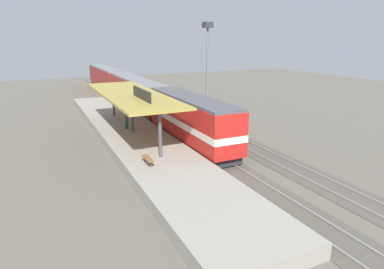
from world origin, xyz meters
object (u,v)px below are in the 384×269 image
object	(u,v)px
platform_bench	(148,159)
passenger_carriage_rear	(106,78)
person_waiting	(126,120)
locomotive	(191,120)
passenger_carriage_front	(136,93)
light_mast	(207,49)

from	to	relation	value
platform_bench	passenger_carriage_rear	xyz separation A→B (m)	(6.00, 44.28, 0.97)
passenger_carriage_rear	person_waiting	distance (m)	34.21
locomotive	person_waiting	xyz separation A→B (m)	(-4.83, 4.94, -0.56)
passenger_carriage_front	person_waiting	bearing A→B (deg)	-110.30
platform_bench	passenger_carriage_rear	world-z (taller)	passenger_carriage_rear
passenger_carriage_front	passenger_carriage_rear	size ratio (longest dim) A/B	1.00
locomotive	light_mast	distance (m)	15.23
light_mast	person_waiting	distance (m)	15.72
passenger_carriage_front	person_waiting	xyz separation A→B (m)	(-4.83, -13.06, -0.46)
passenger_carriage_rear	light_mast	world-z (taller)	light_mast
platform_bench	locomotive	distance (m)	8.20
passenger_carriage_front	light_mast	size ratio (longest dim) A/B	1.71
locomotive	passenger_carriage_front	distance (m)	18.00
passenger_carriage_front	locomotive	bearing A→B (deg)	-90.00
locomotive	passenger_carriage_rear	world-z (taller)	locomotive
locomotive	passenger_carriage_front	bearing A→B (deg)	90.00
passenger_carriage_front	light_mast	distance (m)	11.77
platform_bench	passenger_carriage_front	xyz separation A→B (m)	(6.00, 23.48, 0.97)
locomotive	person_waiting	distance (m)	6.93
platform_bench	locomotive	size ratio (longest dim) A/B	0.12
platform_bench	light_mast	world-z (taller)	light_mast
locomotive	passenger_carriage_front	world-z (taller)	locomotive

